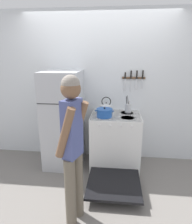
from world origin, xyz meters
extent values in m
plane|color=slate|center=(0.00, 0.00, 0.00)|extent=(14.00, 14.00, 0.00)
cube|color=silver|center=(0.00, 0.03, 1.27)|extent=(10.00, 0.06, 2.55)
cube|color=#B7BABF|center=(-0.56, -0.34, 0.80)|extent=(0.60, 0.68, 1.59)
cube|color=#2D2D2D|center=(-0.56, -0.68, 1.15)|extent=(0.59, 0.01, 0.01)
cylinder|color=#B2B5BA|center=(-0.38, -0.69, 0.70)|extent=(0.02, 0.02, 0.51)
cube|color=white|center=(0.30, -0.33, 0.45)|extent=(0.79, 0.66, 0.91)
cube|color=black|center=(0.30, -0.33, 0.90)|extent=(0.77, 0.64, 0.02)
cube|color=black|center=(0.30, -0.63, 0.44)|extent=(0.69, 0.05, 0.69)
cylinder|color=black|center=(0.12, -0.46, 0.90)|extent=(0.21, 0.21, 0.01)
cylinder|color=black|center=(0.48, -0.46, 0.90)|extent=(0.21, 0.21, 0.01)
cylinder|color=black|center=(0.12, -0.20, 0.90)|extent=(0.21, 0.21, 0.01)
cylinder|color=black|center=(0.48, -0.20, 0.90)|extent=(0.21, 0.21, 0.01)
cylinder|color=silver|center=(0.06, -0.67, 0.84)|extent=(0.04, 0.02, 0.04)
cylinder|color=silver|center=(0.22, -0.67, 0.84)|extent=(0.04, 0.02, 0.04)
cylinder|color=silver|center=(0.38, -0.67, 0.84)|extent=(0.04, 0.02, 0.04)
cylinder|color=silver|center=(0.54, -0.67, 0.84)|extent=(0.04, 0.02, 0.04)
cube|color=black|center=(0.30, -1.02, 0.12)|extent=(0.73, 0.73, 0.04)
cube|color=#99999E|center=(0.30, -0.41, 0.41)|extent=(0.65, 0.36, 0.01)
cylinder|color=#1E4C9E|center=(0.12, -0.46, 0.96)|extent=(0.24, 0.24, 0.11)
cylinder|color=#1E4C9E|center=(0.12, -0.46, 1.03)|extent=(0.25, 0.25, 0.02)
sphere|color=black|center=(0.12, -0.46, 1.05)|extent=(0.03, 0.03, 0.03)
cylinder|color=#1E4C9E|center=(-0.01, -0.46, 1.00)|extent=(0.03, 0.02, 0.02)
cylinder|color=#1E4C9E|center=(0.25, -0.46, 1.00)|extent=(0.03, 0.02, 0.02)
cylinder|color=silver|center=(0.13, -0.20, 0.97)|extent=(0.21, 0.21, 0.12)
cone|color=silver|center=(0.13, -0.20, 1.04)|extent=(0.19, 0.19, 0.03)
sphere|color=black|center=(0.13, -0.20, 1.06)|extent=(0.02, 0.02, 0.02)
cone|color=silver|center=(0.23, -0.20, 0.98)|extent=(0.11, 0.03, 0.09)
torus|color=black|center=(0.13, -0.20, 1.09)|extent=(0.16, 0.01, 0.16)
cylinder|color=#B7BABF|center=(0.50, -0.19, 0.98)|extent=(0.10, 0.10, 0.15)
cylinder|color=#9E7547|center=(0.50, -0.20, 1.02)|extent=(0.03, 0.02, 0.17)
cylinder|color=#232326|center=(0.47, -0.18, 1.06)|extent=(0.04, 0.01, 0.24)
cylinder|color=#B2B5BA|center=(0.51, -0.21, 1.02)|extent=(0.02, 0.02, 0.17)
cylinder|color=#4C4C51|center=(0.50, -0.19, 1.07)|extent=(0.05, 0.04, 0.26)
cylinder|color=#6B6051|center=(-0.16, -1.63, 0.41)|extent=(0.12, 0.12, 0.81)
cylinder|color=#6B6051|center=(-0.11, -1.48, 0.41)|extent=(0.12, 0.12, 0.81)
cube|color=#4C5693|center=(-0.13, -1.55, 1.12)|extent=(0.20, 0.26, 0.61)
cylinder|color=brown|center=(-0.18, -1.67, 1.12)|extent=(0.26, 0.16, 0.54)
cylinder|color=brown|center=(-0.09, -1.43, 1.12)|extent=(0.26, 0.16, 0.54)
sphere|color=brown|center=(-0.13, -1.55, 1.53)|extent=(0.20, 0.20, 0.20)
sphere|color=gray|center=(-0.13, -1.55, 1.57)|extent=(0.18, 0.18, 0.18)
cube|color=brown|center=(0.58, -0.01, 1.46)|extent=(0.38, 0.02, 0.03)
cube|color=silver|center=(0.43, -0.02, 1.35)|extent=(0.03, 0.00, 0.22)
cube|color=black|center=(0.43, -0.02, 1.50)|extent=(0.02, 0.02, 0.09)
cube|color=silver|center=(0.53, -0.02, 1.34)|extent=(0.02, 0.00, 0.23)
cube|color=black|center=(0.53, -0.02, 1.52)|extent=(0.02, 0.02, 0.12)
cube|color=silver|center=(0.62, -0.02, 1.36)|extent=(0.03, 0.00, 0.20)
cube|color=black|center=(0.62, -0.02, 1.52)|extent=(0.02, 0.02, 0.12)
cube|color=silver|center=(0.72, -0.02, 1.37)|extent=(0.03, 0.00, 0.18)
cube|color=black|center=(0.72, -0.02, 1.52)|extent=(0.02, 0.02, 0.13)
camera|label=1|loc=(0.31, -3.40, 1.85)|focal=32.00mm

